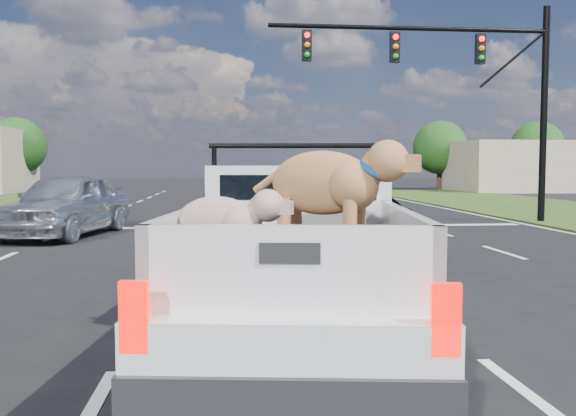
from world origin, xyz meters
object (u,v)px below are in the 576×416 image
(pickup_truck, at_px, (298,249))
(traffic_signal, at_px, (474,77))
(black_coupe, at_px, (363,222))
(silver_sedan, at_px, (66,204))

(pickup_truck, bearing_deg, traffic_signal, 68.27)
(pickup_truck, relative_size, black_coupe, 1.28)
(pickup_truck, distance_m, black_coupe, 6.74)
(silver_sedan, bearing_deg, traffic_signal, 21.77)
(pickup_truck, xyz_separation_m, black_coupe, (2.15, 6.38, -0.33))
(traffic_signal, relative_size, black_coupe, 1.99)
(traffic_signal, height_order, pickup_truck, traffic_signal)
(pickup_truck, height_order, black_coupe, pickup_truck)
(silver_sedan, height_order, black_coupe, silver_sedan)
(traffic_signal, height_order, silver_sedan, traffic_signal)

